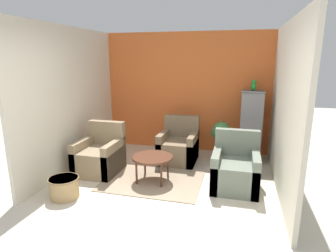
{
  "coord_description": "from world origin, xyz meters",
  "views": [
    {
      "loc": [
        1.18,
        -2.97,
        2.06
      ],
      "look_at": [
        0.0,
        1.59,
        0.91
      ],
      "focal_mm": 30.0,
      "sensor_mm": 36.0,
      "label": 1
    }
  ],
  "objects_px": {
    "armchair_right": "(235,170)",
    "potted_plant": "(221,134)",
    "birdcage": "(251,127)",
    "coffee_table": "(153,159)",
    "parrot": "(254,86)",
    "armchair_left": "(100,156)",
    "armchair_middle": "(179,147)",
    "wicker_basket": "(64,187)"
  },
  "relations": [
    {
      "from": "coffee_table",
      "to": "potted_plant",
      "type": "distance_m",
      "value": 1.74
    },
    {
      "from": "armchair_right",
      "to": "armchair_middle",
      "type": "xyz_separation_m",
      "value": [
        -1.15,
        0.94,
        0.0
      ]
    },
    {
      "from": "armchair_right",
      "to": "potted_plant",
      "type": "relative_size",
      "value": 1.13
    },
    {
      "from": "birdcage",
      "to": "wicker_basket",
      "type": "distance_m",
      "value": 3.64
    },
    {
      "from": "armchair_left",
      "to": "wicker_basket",
      "type": "distance_m",
      "value": 1.05
    },
    {
      "from": "armchair_right",
      "to": "potted_plant",
      "type": "bearing_deg",
      "value": 104.54
    },
    {
      "from": "armchair_left",
      "to": "parrot",
      "type": "bearing_deg",
      "value": 26.14
    },
    {
      "from": "wicker_basket",
      "to": "armchair_middle",
      "type": "bearing_deg",
      "value": 55.67
    },
    {
      "from": "birdcage",
      "to": "armchair_middle",
      "type": "bearing_deg",
      "value": -163.8
    },
    {
      "from": "armchair_right",
      "to": "potted_plant",
      "type": "height_order",
      "value": "armchair_right"
    },
    {
      "from": "potted_plant",
      "to": "wicker_basket",
      "type": "height_order",
      "value": "potted_plant"
    },
    {
      "from": "armchair_left",
      "to": "armchair_middle",
      "type": "xyz_separation_m",
      "value": [
        1.28,
        0.91,
        0.0
      ]
    },
    {
      "from": "armchair_middle",
      "to": "armchair_left",
      "type": "bearing_deg",
      "value": -144.74
    },
    {
      "from": "coffee_table",
      "to": "armchair_middle",
      "type": "distance_m",
      "value": 1.08
    },
    {
      "from": "coffee_table",
      "to": "armchair_left",
      "type": "height_order",
      "value": "armchair_left"
    },
    {
      "from": "coffee_table",
      "to": "armchair_left",
      "type": "bearing_deg",
      "value": 172.29
    },
    {
      "from": "birdcage",
      "to": "potted_plant",
      "type": "distance_m",
      "value": 0.6
    },
    {
      "from": "armchair_middle",
      "to": "parrot",
      "type": "xyz_separation_m",
      "value": [
        1.39,
        0.41,
        1.24
      ]
    },
    {
      "from": "parrot",
      "to": "potted_plant",
      "type": "bearing_deg",
      "value": -173.62
    },
    {
      "from": "potted_plant",
      "to": "wicker_basket",
      "type": "distance_m",
      "value": 3.16
    },
    {
      "from": "potted_plant",
      "to": "parrot",
      "type": "bearing_deg",
      "value": 6.38
    },
    {
      "from": "parrot",
      "to": "armchair_left",
      "type": "bearing_deg",
      "value": -153.86
    },
    {
      "from": "armchair_left",
      "to": "wicker_basket",
      "type": "bearing_deg",
      "value": -92.71
    },
    {
      "from": "coffee_table",
      "to": "wicker_basket",
      "type": "distance_m",
      "value": 1.45
    },
    {
      "from": "armchair_right",
      "to": "parrot",
      "type": "xyz_separation_m",
      "value": [
        0.25,
        1.34,
        1.24
      ]
    },
    {
      "from": "armchair_left",
      "to": "armchair_middle",
      "type": "distance_m",
      "value": 1.57
    },
    {
      "from": "coffee_table",
      "to": "armchair_left",
      "type": "relative_size",
      "value": 0.77
    },
    {
      "from": "birdcage",
      "to": "potted_plant",
      "type": "relative_size",
      "value": 1.8
    },
    {
      "from": "armchair_right",
      "to": "birdcage",
      "type": "xyz_separation_m",
      "value": [
        0.25,
        1.34,
        0.41
      ]
    },
    {
      "from": "coffee_table",
      "to": "armchair_right",
      "type": "bearing_deg",
      "value": 4.71
    },
    {
      "from": "coffee_table",
      "to": "armchair_middle",
      "type": "xyz_separation_m",
      "value": [
        0.22,
        1.05,
        -0.11
      ]
    },
    {
      "from": "armchair_right",
      "to": "parrot",
      "type": "bearing_deg",
      "value": 79.66
    },
    {
      "from": "potted_plant",
      "to": "wicker_basket",
      "type": "xyz_separation_m",
      "value": [
        -2.15,
        -2.29,
        -0.37
      ]
    },
    {
      "from": "armchair_right",
      "to": "wicker_basket",
      "type": "distance_m",
      "value": 2.68
    },
    {
      "from": "armchair_right",
      "to": "wicker_basket",
      "type": "height_order",
      "value": "armchair_right"
    },
    {
      "from": "armchair_middle",
      "to": "parrot",
      "type": "height_order",
      "value": "parrot"
    },
    {
      "from": "birdcage",
      "to": "parrot",
      "type": "xyz_separation_m",
      "value": [
        0.0,
        0.0,
        0.83
      ]
    },
    {
      "from": "armchair_left",
      "to": "potted_plant",
      "type": "distance_m",
      "value": 2.45
    },
    {
      "from": "armchair_middle",
      "to": "birdcage",
      "type": "height_order",
      "value": "birdcage"
    },
    {
      "from": "coffee_table",
      "to": "parrot",
      "type": "distance_m",
      "value": 2.45
    },
    {
      "from": "armchair_right",
      "to": "wicker_basket",
      "type": "relative_size",
      "value": 2.02
    },
    {
      "from": "armchair_left",
      "to": "armchair_middle",
      "type": "relative_size",
      "value": 1.0
    }
  ]
}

